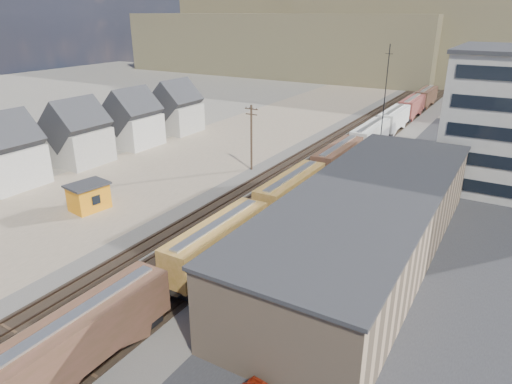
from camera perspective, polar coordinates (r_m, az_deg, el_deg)
The scene contains 13 objects.
ground at distance 37.61m, azimuth -24.48°, elevation -17.74°, with size 300.00×300.00×0.00m, color #6B6356.
ballast_bed at distance 73.46m, azimuth 8.39°, elevation 3.44°, with size 18.00×200.00×0.06m, color #4C4742.
dirt_yard at distance 75.13m, azimuth -8.90°, elevation 3.81°, with size 24.00×180.00×0.03m, color #817158.
asphalt_lot at distance 54.89m, azimuth 23.66°, elevation -4.70°, with size 26.00×120.00×0.04m, color #232326.
rail_tracks at distance 73.63m, azimuth 8.00°, elevation 3.57°, with size 11.40×200.00×0.24m.
freight_train at distance 74.76m, azimuth 12.31°, elevation 5.71°, with size 3.00×119.74×4.46m.
warehouse at distance 45.51m, azimuth 13.77°, elevation -3.73°, with size 12.40×40.40×7.25m.
utility_pole_north at distance 68.76m, azimuth -0.58°, elevation 6.99°, with size 2.20×0.32×10.00m.
radio_mast at distance 78.66m, azimuth 15.76°, elevation 10.92°, with size 1.20×0.16×18.00m.
townhouse_row at distance 74.39m, azimuth -24.99°, elevation 5.32°, with size 8.15×68.16×10.47m.
hills_north at distance 184.78m, azimuth 23.76°, elevation 17.25°, with size 265.00×80.00×32.00m.
maintenance_shed at distance 59.13m, azimuth -20.19°, elevation -0.51°, with size 4.21×5.09×3.38m.
parked_car_blue at distance 72.85m, azimuth 26.65°, elevation 1.77°, with size 2.57×5.58×1.55m, color navy.
Camera 1 is at (26.09, -14.83, 22.66)m, focal length 32.00 mm.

